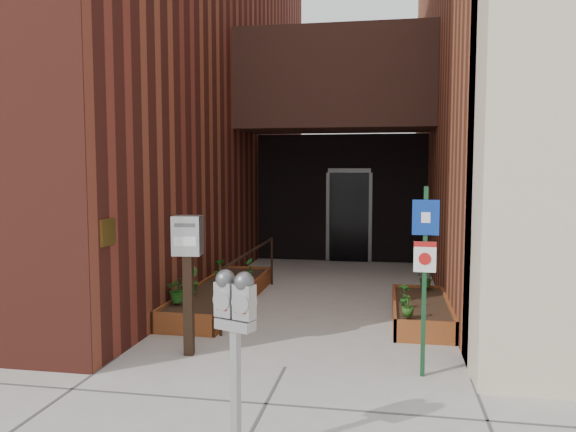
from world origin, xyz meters
The scene contains 15 objects.
ground centered at (0.00, 0.00, 0.00)m, with size 80.00×80.00×0.00m, color #9E9991.
architecture centered at (-0.18, 6.89, 4.98)m, with size 20.00×14.60×10.00m.
planter_left centered at (-1.55, 2.70, 0.13)m, with size 0.90×3.60×0.30m.
planter_right centered at (1.60, 2.20, 0.13)m, with size 0.80×2.20×0.30m.
handrail centered at (-1.05, 2.65, 0.75)m, with size 0.04×3.34×0.90m.
parking_meter centered at (-0.01, -2.01, 1.13)m, with size 0.34×0.22×1.46m.
sign_post centered at (1.50, -0.01, 1.25)m, with size 0.28×0.07×2.03m.
payment_dropbox centered at (-1.20, 0.21, 1.20)m, with size 0.35×0.28×1.66m.
shrub_left_a centered at (-1.83, 1.50, 0.49)m, with size 0.34×0.34×0.38m, color #1F5B1A.
shrub_left_b centered at (-1.85, 2.10, 0.50)m, with size 0.22×0.22×0.40m, color #25601B.
shrub_left_c centered at (-1.70, 3.10, 0.49)m, with size 0.21×0.21×0.37m, color #1D5F1B.
shrub_left_d centered at (-1.30, 3.56, 0.47)m, with size 0.17×0.17×0.33m, color #1F5F1B.
shrub_right_a centered at (1.38, 1.30, 0.45)m, with size 0.16×0.16×0.29m, color #234E16.
shrub_right_b centered at (1.35, 1.87, 0.46)m, with size 0.17×0.17×0.31m, color #1A5A19.
shrub_right_c centered at (1.71, 3.10, 0.46)m, with size 0.30×0.30×0.33m, color #235217.
Camera 1 is at (1.11, -5.99, 2.23)m, focal length 35.00 mm.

